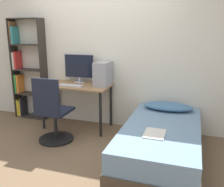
% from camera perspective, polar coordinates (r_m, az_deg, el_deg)
% --- Properties ---
extents(ground_plane, '(14.00, 14.00, 0.00)m').
position_cam_1_polar(ground_plane, '(3.40, -11.67, -14.53)').
color(ground_plane, brown).
extents(wall_back, '(8.00, 0.05, 2.50)m').
position_cam_1_polar(wall_back, '(4.27, -2.98, 9.32)').
color(wall_back, silver).
rests_on(wall_back, ground_plane).
extents(desk, '(1.13, 0.60, 0.74)m').
position_cam_1_polar(desk, '(4.19, -8.03, 0.50)').
color(desk, '#997047').
rests_on(desk, ground_plane).
extents(bookshelf, '(0.64, 0.23, 1.82)m').
position_cam_1_polar(bookshelf, '(4.91, -19.31, 4.53)').
color(bookshelf, '#2D2823').
rests_on(bookshelf, ground_plane).
extents(office_chair, '(0.52, 0.52, 0.98)m').
position_cam_1_polar(office_chair, '(3.76, -13.36, -5.29)').
color(office_chair, black).
rests_on(office_chair, ground_plane).
extents(bed, '(0.96, 1.88, 0.45)m').
position_cam_1_polar(bed, '(3.33, 11.13, -10.86)').
color(bed, '#4C3D2D').
rests_on(bed, ground_plane).
extents(pillow, '(0.73, 0.36, 0.11)m').
position_cam_1_polar(pillow, '(3.86, 12.66, -2.89)').
color(pillow, teal).
rests_on(pillow, bed).
extents(magazine, '(0.24, 0.32, 0.01)m').
position_cam_1_polar(magazine, '(2.98, 9.74, -9.02)').
color(magazine, silver).
rests_on(magazine, bed).
extents(monitor, '(0.55, 0.18, 0.49)m').
position_cam_1_polar(monitor, '(4.31, -7.52, 5.97)').
color(monitor, '#B7B7BC').
rests_on(monitor, desk).
extents(keyboard, '(0.39, 0.12, 0.02)m').
position_cam_1_polar(keyboard, '(4.08, -9.32, 1.82)').
color(keyboard, silver).
rests_on(keyboard, desk).
extents(pc_tower, '(0.22, 0.38, 0.38)m').
position_cam_1_polar(pc_tower, '(4.04, -2.06, 4.52)').
color(pc_tower, '#99999E').
rests_on(pc_tower, desk).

